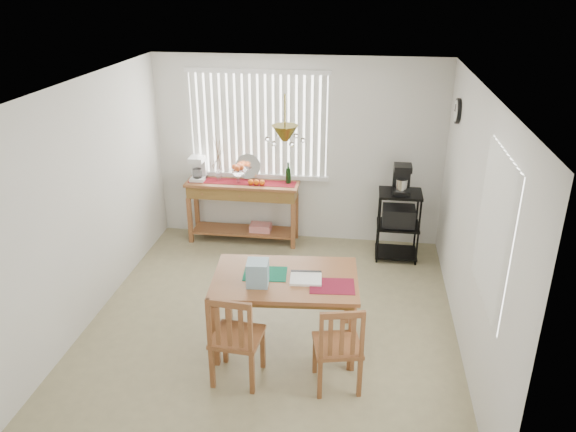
# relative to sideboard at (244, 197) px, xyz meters

# --- Properties ---
(ground) EXTENTS (4.00, 4.50, 0.01)m
(ground) POSITION_rel_sideboard_xyz_m (0.74, -2.01, -0.67)
(ground) COLOR tan
(room_shell) EXTENTS (4.20, 4.70, 2.70)m
(room_shell) POSITION_rel_sideboard_xyz_m (0.74, -1.99, 1.02)
(room_shell) COLOR silver
(room_shell) RESTS_ON ground
(sideboard) EXTENTS (1.58, 0.44, 0.89)m
(sideboard) POSITION_rel_sideboard_xyz_m (0.00, 0.00, 0.00)
(sideboard) COLOR brown
(sideboard) RESTS_ON ground
(sideboard_items) EXTENTS (1.50, 0.37, 0.68)m
(sideboard_items) POSITION_rel_sideboard_xyz_m (-0.26, 0.02, 0.36)
(sideboard_items) COLOR maroon
(sideboard_items) RESTS_ON sideboard
(wire_cart) EXTENTS (0.56, 0.44, 0.94)m
(wire_cart) POSITION_rel_sideboard_xyz_m (2.15, -0.24, -0.10)
(wire_cart) COLOR black
(wire_cart) RESTS_ON ground
(cart_items) EXTENTS (0.22, 0.27, 0.39)m
(cart_items) POSITION_rel_sideboard_xyz_m (2.15, -0.23, 0.46)
(cart_items) COLOR black
(cart_items) RESTS_ON wire_cart
(dining_table) EXTENTS (1.52, 1.04, 0.77)m
(dining_table) POSITION_rel_sideboard_xyz_m (0.94, -2.36, 0.02)
(dining_table) COLOR brown
(dining_table) RESTS_ON ground
(table_items) EXTENTS (1.14, 0.50, 0.25)m
(table_items) POSITION_rel_sideboard_xyz_m (0.81, -2.49, 0.20)
(table_items) COLOR #136D4D
(table_items) RESTS_ON dining_table
(chair_left) EXTENTS (0.48, 0.48, 0.97)m
(chair_left) POSITION_rel_sideboard_xyz_m (0.57, -3.02, -0.19)
(chair_left) COLOR brown
(chair_left) RESTS_ON ground
(chair_right) EXTENTS (0.50, 0.50, 0.92)m
(chair_right) POSITION_rel_sideboard_xyz_m (1.51, -2.99, -0.22)
(chair_right) COLOR brown
(chair_right) RESTS_ON ground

